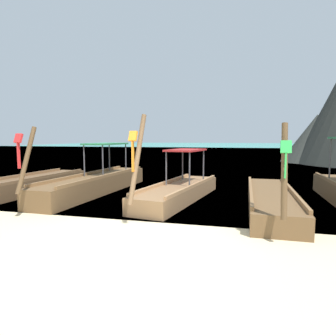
% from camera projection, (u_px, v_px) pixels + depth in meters
% --- Properties ---
extents(ground, '(120.00, 120.00, 0.00)m').
position_uv_depth(ground, '(123.00, 245.00, 5.77)').
color(ground, beige).
extents(sea_water, '(120.00, 120.00, 0.00)m').
position_uv_depth(sea_water, '(232.00, 147.00, 65.27)').
color(sea_water, '#2DB29E').
rests_on(sea_water, ground).
extents(longtail_boat_violet_ribbon, '(1.50, 6.93, 2.36)m').
position_uv_depth(longtail_boat_violet_ribbon, '(22.00, 186.00, 10.92)').
color(longtail_boat_violet_ribbon, brown).
rests_on(longtail_boat_violet_ribbon, ground).
extents(longtail_boat_red_ribbon, '(1.48, 7.15, 2.39)m').
position_uv_depth(longtail_boat_red_ribbon, '(96.00, 183.00, 11.22)').
color(longtail_boat_red_ribbon, brown).
rests_on(longtail_boat_red_ribbon, ground).
extents(longtail_boat_orange_ribbon, '(2.02, 5.84, 2.67)m').
position_uv_depth(longtail_boat_orange_ribbon, '(179.00, 191.00, 9.91)').
color(longtail_boat_orange_ribbon, olive).
rests_on(longtail_boat_orange_ribbon, ground).
extents(longtail_boat_green_ribbon, '(1.31, 5.99, 2.39)m').
position_uv_depth(longtail_boat_green_ribbon, '(271.00, 200.00, 8.69)').
color(longtail_boat_green_ribbon, brown).
rests_on(longtail_boat_green_ribbon, ground).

